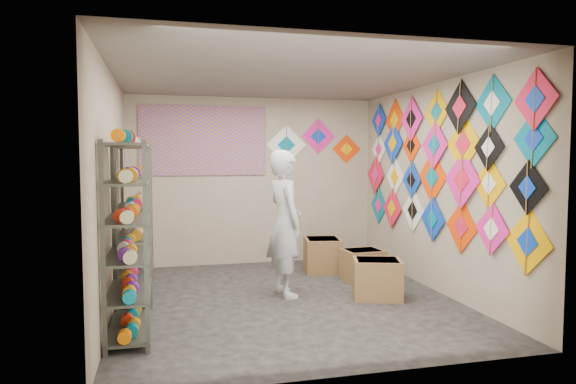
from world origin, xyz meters
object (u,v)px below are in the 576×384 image
object	(u,v)px
shelf_rack_front	(128,239)
carton_c	(323,255)
shelf_rack_back	(135,222)
shopkeeper	(285,223)
carton_a	(377,279)
carton_b	(363,265)

from	to	relation	value
shelf_rack_front	carton_c	xyz separation A→B (m)	(2.68, 2.21, -0.70)
shelf_rack_front	shelf_rack_back	bearing A→B (deg)	90.00
shelf_rack_front	carton_c	size ratio (longest dim) A/B	3.27
shelf_rack_front	shopkeeper	bearing A→B (deg)	29.92
shopkeeper	carton_a	size ratio (longest dim) A/B	3.16
shelf_rack_back	carton_b	world-z (taller)	shelf_rack_back
carton_a	carton_c	size ratio (longest dim) A/B	1.00
shelf_rack_front	carton_c	distance (m)	3.54
shopkeeper	carton_c	xyz separation A→B (m)	(0.87, 1.16, -0.66)
carton_b	shopkeeper	bearing A→B (deg)	-162.76
carton_a	carton_b	world-z (taller)	carton_a
shelf_rack_front	carton_a	bearing A→B (deg)	12.54
shelf_rack_back	carton_a	bearing A→B (deg)	-12.81
shelf_rack_front	shelf_rack_back	distance (m)	1.30
shopkeeper	shelf_rack_front	bearing A→B (deg)	111.01
carton_a	carton_c	xyz separation A→B (m)	(-0.21, 1.57, 0.01)
shelf_rack_back	carton_a	world-z (taller)	shelf_rack_back
shopkeeper	carton_a	xyz separation A→B (m)	(1.08, -0.40, -0.67)
shelf_rack_back	carton_c	world-z (taller)	shelf_rack_back
carton_a	carton_c	bearing A→B (deg)	114.72
shelf_rack_front	shelf_rack_back	size ratio (longest dim) A/B	1.00
shelf_rack_back	carton_b	distance (m)	3.15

